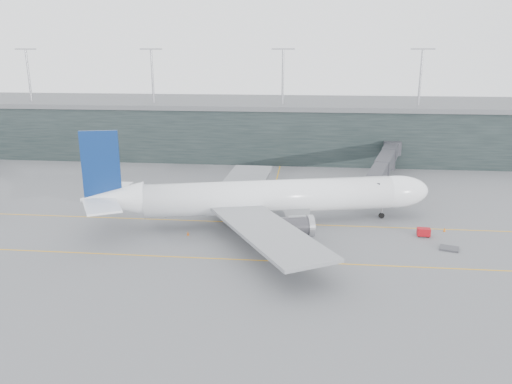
# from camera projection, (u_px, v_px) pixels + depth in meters

# --- Properties ---
(ground) EXTENTS (320.00, 320.00, 0.00)m
(ground) POSITION_uv_depth(u_px,v_px,m) (240.00, 215.00, 90.74)
(ground) COLOR slate
(ground) RESTS_ON ground
(taxiline_a) EXTENTS (160.00, 0.25, 0.02)m
(taxiline_a) POSITION_uv_depth(u_px,v_px,m) (237.00, 222.00, 86.91)
(taxiline_a) COLOR orange
(taxiline_a) RESTS_ON ground
(taxiline_b) EXTENTS (160.00, 0.25, 0.02)m
(taxiline_b) POSITION_uv_depth(u_px,v_px,m) (221.00, 259.00, 71.61)
(taxiline_b) COLOR orange
(taxiline_b) RESTS_ON ground
(taxiline_lead_main) EXTENTS (0.25, 60.00, 0.02)m
(taxiline_lead_main) POSITION_uv_depth(u_px,v_px,m) (275.00, 187.00, 109.37)
(taxiline_lead_main) COLOR orange
(taxiline_lead_main) RESTS_ON ground
(terminal) EXTENTS (240.00, 36.00, 29.00)m
(terminal) POSITION_uv_depth(u_px,v_px,m) (267.00, 127.00, 144.15)
(terminal) COLOR black
(terminal) RESTS_ON ground
(main_aircraft) EXTENTS (59.13, 54.54, 16.76)m
(main_aircraft) POSITION_uv_depth(u_px,v_px,m) (268.00, 198.00, 84.89)
(main_aircraft) COLOR white
(main_aircraft) RESTS_ON ground
(jet_bridge) EXTENTS (14.77, 46.23, 7.14)m
(jet_bridge) POSITION_uv_depth(u_px,v_px,m) (378.00, 161.00, 110.37)
(jet_bridge) COLOR #303036
(jet_bridge) RESTS_ON ground
(gse_cart) EXTENTS (2.12, 1.44, 1.38)m
(gse_cart) POSITION_uv_depth(u_px,v_px,m) (424.00, 232.00, 80.00)
(gse_cart) COLOR #9F0B13
(gse_cart) RESTS_ON ground
(baggage_dolly) EXTENTS (3.25, 2.90, 0.27)m
(baggage_dolly) POSITION_uv_depth(u_px,v_px,m) (449.00, 248.00, 74.95)
(baggage_dolly) COLOR #38383D
(baggage_dolly) RESTS_ON ground
(uld_a) EXTENTS (2.34, 2.11, 1.75)m
(uld_a) POSITION_uv_depth(u_px,v_px,m) (225.00, 195.00, 99.72)
(uld_a) COLOR #3A393E
(uld_a) RESTS_ON ground
(uld_b) EXTENTS (2.55, 2.29, 1.92)m
(uld_b) POSITION_uv_depth(u_px,v_px,m) (234.00, 193.00, 101.20)
(uld_b) COLOR #3A393E
(uld_b) RESTS_ON ground
(uld_c) EXTENTS (2.70, 2.43, 2.02)m
(uld_c) POSITION_uv_depth(u_px,v_px,m) (248.00, 192.00, 101.60)
(uld_c) COLOR #3A393E
(uld_c) RESTS_ON ground
(cone_nose) EXTENTS (0.44, 0.44, 0.70)m
(cone_nose) POSITION_uv_depth(u_px,v_px,m) (445.00, 229.00, 82.33)
(cone_nose) COLOR #D7620B
(cone_nose) RESTS_ON ground
(cone_wing_stbd) EXTENTS (0.40, 0.40, 0.64)m
(cone_wing_stbd) POSITION_uv_depth(u_px,v_px,m) (279.00, 257.00, 71.28)
(cone_wing_stbd) COLOR #CA570B
(cone_wing_stbd) RESTS_ON ground
(cone_wing_port) EXTENTS (0.41, 0.41, 0.65)m
(cone_wing_port) POSITION_uv_depth(u_px,v_px,m) (290.00, 200.00, 98.81)
(cone_wing_port) COLOR red
(cone_wing_port) RESTS_ON ground
(cone_tail) EXTENTS (0.43, 0.43, 0.68)m
(cone_tail) POSITION_uv_depth(u_px,v_px,m) (188.00, 233.00, 80.64)
(cone_tail) COLOR #E4600C
(cone_tail) RESTS_ON ground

